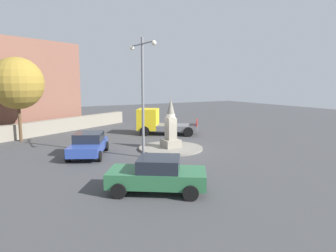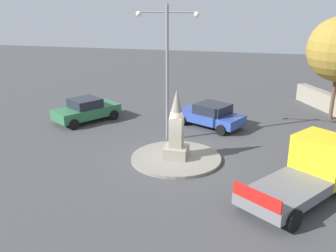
# 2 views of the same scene
# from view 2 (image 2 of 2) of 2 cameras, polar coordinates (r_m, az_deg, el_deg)

# --- Properties ---
(ground_plane) EXTENTS (80.00, 80.00, 0.00)m
(ground_plane) POSITION_cam_2_polar(r_m,az_deg,el_deg) (19.07, 1.22, -5.04)
(ground_plane) COLOR #424244
(traffic_island) EXTENTS (4.47, 4.47, 0.15)m
(traffic_island) POSITION_cam_2_polar(r_m,az_deg,el_deg) (19.04, 1.22, -4.83)
(traffic_island) COLOR gray
(traffic_island) RESTS_ON ground
(monument) EXTENTS (1.13, 1.13, 3.40)m
(monument) POSITION_cam_2_polar(r_m,az_deg,el_deg) (18.49, 1.25, -0.60)
(monument) COLOR gray
(monument) RESTS_ON traffic_island
(streetlamp) EXTENTS (3.33, 0.28, 7.35)m
(streetlamp) POSITION_cam_2_polar(r_m,az_deg,el_deg) (20.50, -0.13, 9.75)
(streetlamp) COLOR slate
(streetlamp) RESTS_ON ground
(car_green_passing) EXTENTS (3.89, 4.47, 1.52)m
(car_green_passing) POSITION_cam_2_polar(r_m,az_deg,el_deg) (25.21, -12.10, 2.38)
(car_green_passing) COLOR #2D6B42
(car_green_passing) RESTS_ON ground
(car_blue_waiting) EXTENTS (4.53, 3.54, 1.47)m
(car_blue_waiting) POSITION_cam_2_polar(r_m,az_deg,el_deg) (23.77, 6.37, 1.66)
(car_blue_waiting) COLOR #2D479E
(car_blue_waiting) RESTS_ON ground
(truck_yellow_parked_left) EXTENTS (4.82, 5.51, 2.29)m
(truck_yellow_parked_left) POSITION_cam_2_polar(r_m,az_deg,el_deg) (16.41, 20.31, -6.30)
(truck_yellow_parked_left) COLOR yellow
(truck_yellow_parked_left) RESTS_ON ground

